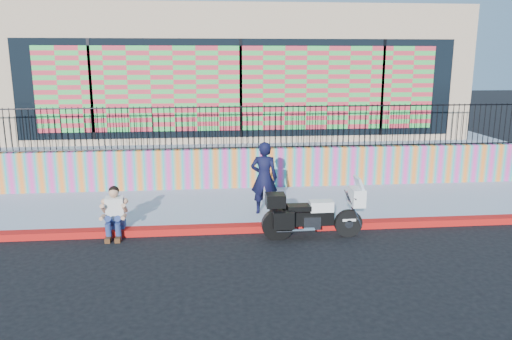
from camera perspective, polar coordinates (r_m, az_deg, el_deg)
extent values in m
plane|color=black|center=(11.05, -0.16, -6.98)|extent=(90.00, 90.00, 0.00)
cube|color=#B80D10|center=(11.03, -0.16, -6.62)|extent=(16.00, 0.30, 0.15)
cube|color=#99A2B7|center=(12.59, -0.88, -4.14)|extent=(16.00, 3.00, 0.15)
cube|color=#DB3999|center=(13.98, -1.44, 0.22)|extent=(16.00, 0.20, 1.10)
cube|color=#99A2B7|center=(18.99, -2.58, 3.33)|extent=(16.00, 10.00, 1.25)
cube|color=tan|center=(18.54, -2.63, 11.26)|extent=(14.00, 8.00, 4.00)
cube|color=black|center=(14.55, -1.75, 9.27)|extent=(12.60, 0.04, 2.80)
cube|color=#D12E3F|center=(14.52, -1.74, 9.27)|extent=(11.48, 0.02, 2.40)
cylinder|color=black|center=(10.81, 10.50, -6.01)|extent=(0.59, 0.13, 0.59)
cylinder|color=black|center=(10.50, 2.45, -6.37)|extent=(0.59, 0.13, 0.59)
cube|color=black|center=(10.58, 6.56, -5.42)|extent=(0.85, 0.25, 0.30)
cube|color=silver|center=(10.60, 6.31, -5.89)|extent=(0.36, 0.30, 0.27)
cube|color=white|center=(10.54, 7.45, -4.09)|extent=(0.49, 0.29, 0.21)
cube|color=black|center=(10.45, 4.91, -4.28)|extent=(0.49, 0.30, 0.11)
cube|color=white|center=(10.69, 11.45, -3.01)|extent=(0.27, 0.46, 0.38)
cube|color=silver|center=(10.63, 11.70, -1.52)|extent=(0.16, 0.41, 0.30)
cube|color=black|center=(10.33, 2.24, -3.47)|extent=(0.39, 0.38, 0.27)
cube|color=black|center=(10.20, 3.18, -5.80)|extent=(0.43, 0.16, 0.36)
cube|color=black|center=(10.70, 2.74, -4.89)|extent=(0.43, 0.16, 0.36)
cube|color=white|center=(10.79, 10.52, -5.56)|extent=(0.29, 0.14, 0.05)
imported|color=black|center=(11.57, 0.92, -0.91)|extent=(0.68, 0.51, 1.70)
cube|color=navy|center=(11.20, -15.66, -5.91)|extent=(0.36, 0.28, 0.18)
cube|color=silver|center=(11.06, -15.81, -4.26)|extent=(0.38, 0.27, 0.54)
sphere|color=tan|center=(10.93, -15.96, -2.51)|extent=(0.21, 0.21, 0.21)
cube|color=#472814|center=(10.87, -16.52, -7.60)|extent=(0.11, 0.26, 0.10)
cube|color=#472814|center=(10.84, -15.47, -7.60)|extent=(0.11, 0.26, 0.10)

